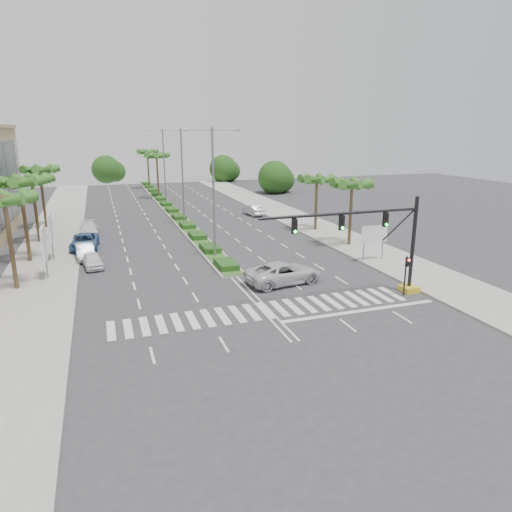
{
  "coord_description": "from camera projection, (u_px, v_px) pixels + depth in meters",
  "views": [
    {
      "loc": [
        -9.95,
        -26.92,
        11.76
      ],
      "look_at": [
        0.34,
        2.99,
        3.0
      ],
      "focal_mm": 32.0,
      "sensor_mm": 36.0,
      "label": 1
    }
  ],
  "objects": [
    {
      "name": "streetlight_mid",
      "position": [
        182.0,
        172.0,
        56.32
      ],
      "size": [
        5.1,
        0.25,
        12.0
      ],
      "color": "slate",
      "rests_on": "ground"
    },
    {
      "name": "car_parked_c",
      "position": [
        85.0,
        242.0,
        46.36
      ],
      "size": [
        2.93,
        5.72,
        1.55
      ],
      "primitive_type": "imported",
      "rotation": [
        0.0,
        0.0,
        -0.07
      ],
      "color": "#2E568C",
      "rests_on": "ground"
    },
    {
      "name": "palm_right_near",
      "position": [
        352.0,
        186.0,
        46.44
      ],
      "size": [
        4.57,
        4.68,
        7.05
      ],
      "color": "brown",
      "rests_on": "ground"
    },
    {
      "name": "median_grass",
      "position": [
        167.0,
        206.0,
        71.74
      ],
      "size": [
        1.8,
        75.0,
        0.04
      ],
      "primitive_type": "cube",
      "color": "#34551D",
      "rests_on": "median"
    },
    {
      "name": "direction_sign",
      "position": [
        374.0,
        236.0,
        41.66
      ],
      "size": [
        2.7,
        0.11,
        3.4
      ],
      "color": "slate",
      "rests_on": "ground"
    },
    {
      "name": "palm_median_a",
      "position": [
        157.0,
        157.0,
        79.0
      ],
      "size": [
        4.57,
        4.68,
        8.05
      ],
      "color": "brown",
      "rests_on": "ground"
    },
    {
      "name": "footpath_right",
      "position": [
        328.0,
        233.0,
        53.77
      ],
      "size": [
        6.0,
        120.0,
        0.15
      ],
      "primitive_type": "cube",
      "color": "gray",
      "rests_on": "ground"
    },
    {
      "name": "footpath_left",
      "position": [
        48.0,
        255.0,
        44.23
      ],
      "size": [
        6.0,
        120.0,
        0.15
      ],
      "primitive_type": "cube",
      "color": "gray",
      "rests_on": "ground"
    },
    {
      "name": "car_parked_a",
      "position": [
        93.0,
        260.0,
        40.22
      ],
      "size": [
        2.03,
        4.01,
        1.31
      ],
      "primitive_type": "imported",
      "rotation": [
        0.0,
        0.0,
        0.13
      ],
      "color": "white",
      "rests_on": "ground"
    },
    {
      "name": "billboard_far",
      "position": [
        50.0,
        229.0,
        41.86
      ],
      "size": [
        0.18,
        2.1,
        4.35
      ],
      "color": "slate",
      "rests_on": "ground"
    },
    {
      "name": "car_right",
      "position": [
        253.0,
        210.0,
        65.03
      ],
      "size": [
        2.14,
        4.62,
        1.47
      ],
      "primitive_type": "imported",
      "rotation": [
        0.0,
        0.0,
        3.28
      ],
      "color": "silver",
      "rests_on": "ground"
    },
    {
      "name": "palm_left_far",
      "position": [
        32.0,
        182.0,
        47.58
      ],
      "size": [
        4.57,
        4.68,
        7.35
      ],
      "color": "brown",
      "rests_on": "ground"
    },
    {
      "name": "median",
      "position": [
        167.0,
        207.0,
        71.78
      ],
      "size": [
        2.2,
        75.0,
        0.2
      ],
      "primitive_type": "cube",
      "color": "gray",
      "rests_on": "ground"
    },
    {
      "name": "palm_right_far",
      "position": [
        317.0,
        181.0,
        53.81
      ],
      "size": [
        4.57,
        4.68,
        6.75
      ],
      "color": "brown",
      "rests_on": "ground"
    },
    {
      "name": "car_crossing",
      "position": [
        283.0,
        273.0,
        36.04
      ],
      "size": [
        6.48,
        3.69,
        1.71
      ],
      "primitive_type": "imported",
      "rotation": [
        0.0,
        0.0,
        1.72
      ],
      "color": "silver",
      "rests_on": "ground"
    },
    {
      "name": "palm_left_mid",
      "position": [
        20.0,
        185.0,
        40.14
      ],
      "size": [
        4.57,
        4.68,
        7.95
      ],
      "color": "brown",
      "rests_on": "ground"
    },
    {
      "name": "streetlight_near",
      "position": [
        213.0,
        186.0,
        41.74
      ],
      "size": [
        5.1,
        0.25,
        12.0
      ],
      "color": "slate",
      "rests_on": "ground"
    },
    {
      "name": "car_parked_b",
      "position": [
        85.0,
        251.0,
        42.97
      ],
      "size": [
        1.93,
        4.6,
        1.48
      ],
      "primitive_type": "imported",
      "rotation": [
        0.0,
        0.0,
        0.08
      ],
      "color": "#A0A0A4",
      "rests_on": "ground"
    },
    {
      "name": "billboard_near",
      "position": [
        44.0,
        244.0,
        36.39
      ],
      "size": [
        0.18,
        2.1,
        4.35
      ],
      "color": "slate",
      "rests_on": "ground"
    },
    {
      "name": "palm_median_b",
      "position": [
        147.0,
        153.0,
        92.67
      ],
      "size": [
        4.57,
        4.68,
        8.05
      ],
      "color": "brown",
      "rests_on": "ground"
    },
    {
      "name": "streetlight_far",
      "position": [
        164.0,
        163.0,
        70.9
      ],
      "size": [
        5.1,
        0.25,
        12.0
      ],
      "color": "slate",
      "rests_on": "ground"
    },
    {
      "name": "pedestrian_signal",
      "position": [
        406.0,
        269.0,
        32.96
      ],
      "size": [
        0.28,
        0.36,
        3.0
      ],
      "color": "black",
      "rests_on": "ground"
    },
    {
      "name": "ground",
      "position": [
        266.0,
        310.0,
        30.8
      ],
      "size": [
        160.0,
        160.0,
        0.0
      ],
      "primitive_type": "plane",
      "color": "#333335",
      "rests_on": "ground"
    },
    {
      "name": "palm_left_end",
      "position": [
        40.0,
        172.0,
        54.77
      ],
      "size": [
        4.57,
        4.68,
        7.75
      ],
      "color": "brown",
      "rests_on": "ground"
    },
    {
      "name": "car_parked_d",
      "position": [
        89.0,
        229.0,
        52.89
      ],
      "size": [
        2.14,
        4.95,
        1.42
      ],
      "primitive_type": "imported",
      "rotation": [
        0.0,
        0.0,
        -0.03
      ],
      "color": "white",
      "rests_on": "ground"
    },
    {
      "name": "signal_gantry",
      "position": [
        387.0,
        250.0,
        32.78
      ],
      "size": [
        12.6,
        1.2,
        7.2
      ],
      "color": "gold",
      "rests_on": "ground"
    },
    {
      "name": "palm_left_near",
      "position": [
        5.0,
        203.0,
        32.95
      ],
      "size": [
        4.57,
        4.68,
        7.55
      ],
      "color": "brown",
      "rests_on": "ground"
    }
  ]
}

